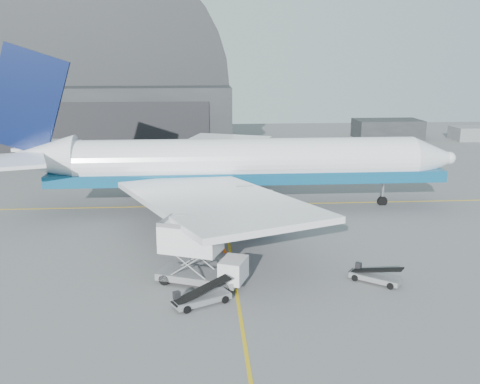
{
  "coord_description": "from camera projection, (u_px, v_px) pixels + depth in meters",
  "views": [
    {
      "loc": [
        -2.45,
        -41.1,
        17.02
      ],
      "look_at": [
        1.19,
        8.43,
        4.5
      ],
      "focal_mm": 40.0,
      "sensor_mm": 36.0,
      "label": 1
    }
  ],
  "objects": [
    {
      "name": "catering_truck",
      "position": [
        198.0,
        254.0,
        40.97
      ],
      "size": [
        7.28,
        4.87,
        4.7
      ],
      "rotation": [
        0.0,
        0.0,
        -0.38
      ],
      "color": "slate",
      "rests_on": "ground"
    },
    {
      "name": "hangar",
      "position": [
        99.0,
        98.0,
        102.99
      ],
      "size": [
        50.0,
        28.3,
        28.0
      ],
      "color": "black",
      "rests_on": "ground"
    },
    {
      "name": "traffic_cone",
      "position": [
        225.0,
        250.0,
        47.98
      ],
      "size": [
        0.34,
        0.34,
        0.49
      ],
      "color": "#EE5207",
      "rests_on": "ground"
    },
    {
      "name": "belt_loader_b",
      "position": [
        375.0,
        276.0,
        41.58
      ],
      "size": [
        3.88,
        3.41,
        1.58
      ],
      "rotation": [
        0.0,
        0.0,
        -0.65
      ],
      "color": "slate",
      "rests_on": "ground"
    },
    {
      "name": "distant_bldg_b",
      "position": [
        471.0,
        140.0,
        113.75
      ],
      "size": [
        8.0,
        6.0,
        2.8
      ],
      "primitive_type": "cube",
      "color": "slate",
      "rests_on": "ground"
    },
    {
      "name": "distant_bldg_a",
      "position": [
        387.0,
        138.0,
        116.41
      ],
      "size": [
        14.0,
        8.0,
        4.0
      ],
      "primitive_type": "cube",
      "color": "black",
      "rests_on": "ground"
    },
    {
      "name": "belt_loader_a",
      "position": [
        201.0,
        298.0,
        37.79
      ],
      "size": [
        4.35,
        3.15,
        1.68
      ],
      "rotation": [
        0.0,
        0.0,
        0.47
      ],
      "color": "slate",
      "rests_on": "ground"
    },
    {
      "name": "pushback_tug",
      "position": [
        213.0,
        226.0,
        53.28
      ],
      "size": [
        4.45,
        3.53,
        1.81
      ],
      "rotation": [
        0.0,
        0.0,
        -0.4
      ],
      "color": "black",
      "rests_on": "ground"
    },
    {
      "name": "ground",
      "position": [
        233.0,
        270.0,
        44.08
      ],
      "size": [
        200.0,
        200.0,
        0.0
      ],
      "primitive_type": "plane",
      "color": "#565659",
      "rests_on": "ground"
    },
    {
      "name": "airliner",
      "position": [
        229.0,
        164.0,
        60.9
      ],
      "size": [
        53.5,
        51.88,
        18.78
      ],
      "color": "white",
      "rests_on": "ground"
    },
    {
      "name": "taxi_lines",
      "position": [
        226.0,
        224.0,
        56.33
      ],
      "size": [
        80.0,
        42.12,
        0.02
      ],
      "color": "gold",
      "rests_on": "ground"
    }
  ]
}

